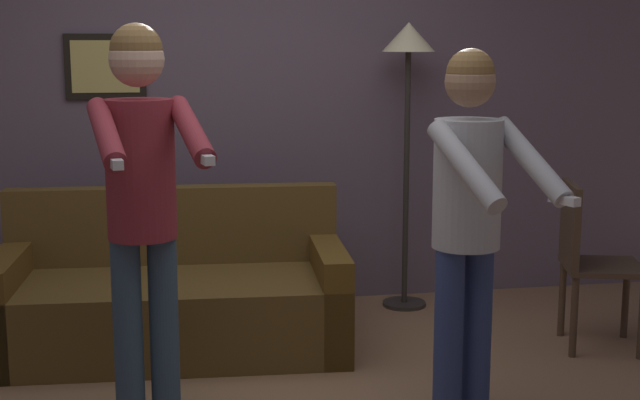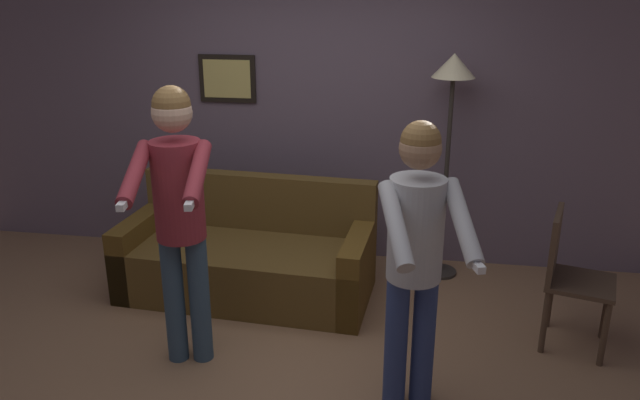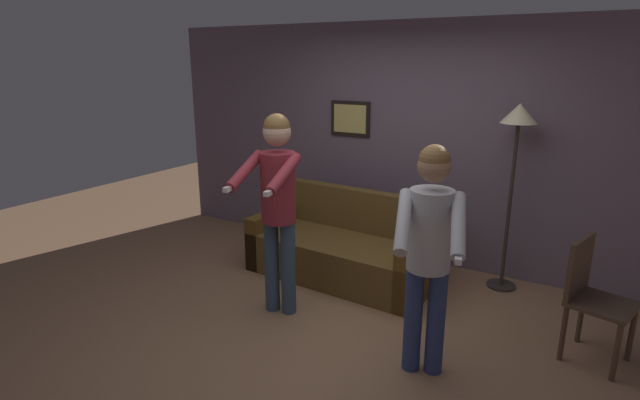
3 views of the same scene
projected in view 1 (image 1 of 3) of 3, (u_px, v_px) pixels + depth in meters
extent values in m
cube|color=slate|center=(231.00, 105.00, 5.66)|extent=(6.40, 0.06, 2.60)
cube|color=black|center=(105.00, 67.00, 5.44)|extent=(0.49, 0.02, 0.40)
cube|color=#D5C167|center=(105.00, 67.00, 5.43)|extent=(0.41, 0.01, 0.32)
cube|color=brown|center=(173.00, 315.00, 4.91)|extent=(1.95, 0.97, 0.42)
cube|color=brown|center=(173.00, 225.00, 5.18)|extent=(1.91, 0.26, 0.45)
cube|color=brown|center=(9.00, 306.00, 4.80)|extent=(0.22, 0.86, 0.58)
cube|color=brown|center=(329.00, 296.00, 5.00)|extent=(0.22, 0.86, 0.58)
cylinder|color=#332D28|center=(404.00, 304.00, 5.80)|extent=(0.28, 0.28, 0.02)
cylinder|color=#332D28|center=(406.00, 180.00, 5.66)|extent=(0.04, 0.04, 1.61)
cone|color=#F9EAB7|center=(409.00, 37.00, 5.50)|extent=(0.33, 0.33, 0.18)
cylinder|color=#364D63|center=(128.00, 333.00, 3.94)|extent=(0.13, 0.13, 0.85)
cylinder|color=#364D63|center=(164.00, 329.00, 3.99)|extent=(0.13, 0.13, 0.85)
cylinder|color=maroon|center=(141.00, 169.00, 3.84)|extent=(0.30, 0.30, 0.60)
sphere|color=#D8AD8E|center=(137.00, 59.00, 3.75)|extent=(0.23, 0.23, 0.23)
sphere|color=brown|center=(136.00, 49.00, 3.75)|extent=(0.22, 0.22, 0.22)
cylinder|color=maroon|center=(106.00, 133.00, 3.51)|extent=(0.18, 0.54, 0.26)
cube|color=white|center=(116.00, 163.00, 3.29)|extent=(0.07, 0.15, 0.04)
cylinder|color=maroon|center=(191.00, 130.00, 3.63)|extent=(0.18, 0.54, 0.26)
cube|color=white|center=(206.00, 159.00, 3.41)|extent=(0.07, 0.15, 0.04)
cylinder|color=navy|center=(448.00, 336.00, 3.97)|extent=(0.13, 0.13, 0.80)
cylinder|color=navy|center=(477.00, 331.00, 4.05)|extent=(0.13, 0.13, 0.80)
cylinder|color=#B2B2B7|center=(467.00, 184.00, 3.89)|extent=(0.30, 0.30, 0.57)
sphere|color=#9E7556|center=(470.00, 82.00, 3.81)|extent=(0.22, 0.22, 0.22)
sphere|color=brown|center=(471.00, 73.00, 3.81)|extent=(0.21, 0.21, 0.21)
cylinder|color=#B2B2B7|center=(466.00, 166.00, 3.61)|extent=(0.23, 0.47, 0.35)
cylinder|color=#B2B2B7|center=(531.00, 160.00, 3.76)|extent=(0.23, 0.47, 0.35)
cube|color=white|center=(564.00, 200.00, 3.60)|extent=(0.08, 0.16, 0.04)
cylinder|color=#4C3828|center=(626.00, 300.00, 5.14)|extent=(0.04, 0.04, 0.45)
cylinder|color=#4C3828|center=(574.00, 317.00, 4.82)|extent=(0.04, 0.04, 0.45)
cylinder|color=#4C3828|center=(562.00, 298.00, 5.18)|extent=(0.04, 0.04, 0.45)
cube|color=#4C3828|center=(603.00, 267.00, 4.94)|extent=(0.52, 0.52, 0.03)
cube|color=#4C3828|center=(570.00, 224.00, 4.92)|extent=(0.15, 0.41, 0.45)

